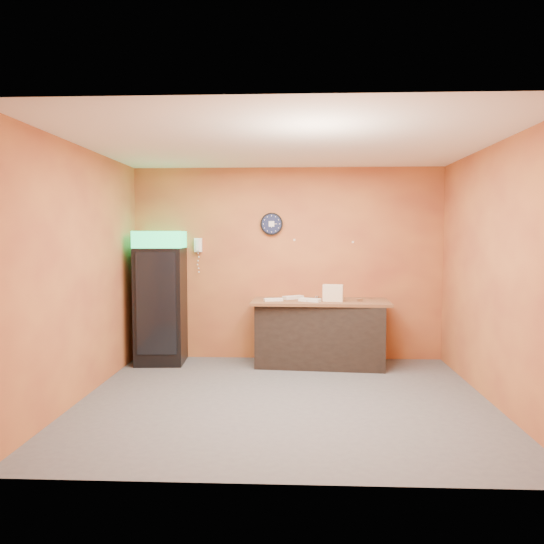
{
  "coord_description": "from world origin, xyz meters",
  "views": [
    {
      "loc": [
        0.12,
        -5.75,
        1.82
      ],
      "look_at": [
        -0.16,
        0.6,
        1.38
      ],
      "focal_mm": 35.0,
      "sensor_mm": 36.0,
      "label": 1
    }
  ],
  "objects": [
    {
      "name": "beverage_cooler",
      "position": [
        -1.8,
        1.61,
        0.92
      ],
      "size": [
        0.69,
        0.7,
        1.88
      ],
      "rotation": [
        0.0,
        0.0,
        0.06
      ],
      "color": "black",
      "rests_on": "floor"
    },
    {
      "name": "prep_counter",
      "position": [
        0.47,
        1.61,
        0.44
      ],
      "size": [
        1.8,
        0.92,
        0.87
      ],
      "primitive_type": "cube",
      "rotation": [
        0.0,
        0.0,
        -0.08
      ],
      "color": "black",
      "rests_on": "floor"
    },
    {
      "name": "wall_phone",
      "position": [
        -1.31,
        1.95,
        1.67
      ],
      "size": [
        0.11,
        0.1,
        0.2
      ],
      "color": "white",
      "rests_on": "back_wall"
    },
    {
      "name": "floor",
      "position": [
        0.0,
        0.0,
        0.0
      ],
      "size": [
        4.5,
        4.5,
        0.0
      ],
      "primitive_type": "plane",
      "color": "#47474C",
      "rests_on": "ground"
    },
    {
      "name": "back_wall",
      "position": [
        0.0,
        2.0,
        1.4
      ],
      "size": [
        4.5,
        0.02,
        2.8
      ],
      "primitive_type": "cube",
      "color": "#C87738",
      "rests_on": "floor"
    },
    {
      "name": "wrapped_sandwich_left",
      "position": [
        -0.19,
        1.49,
        0.93
      ],
      "size": [
        0.27,
        0.16,
        0.04
      ],
      "primitive_type": "cube",
      "rotation": [
        0.0,
        0.0,
        0.24
      ],
      "color": "silver",
      "rests_on": "butcher_paper"
    },
    {
      "name": "kitchen_tool",
      "position": [
        0.42,
        1.64,
        0.94
      ],
      "size": [
        0.06,
        0.06,
        0.06
      ],
      "primitive_type": "cylinder",
      "color": "silver",
      "rests_on": "butcher_paper"
    },
    {
      "name": "wrapped_sandwich_right",
      "position": [
        0.09,
        1.74,
        0.94
      ],
      "size": [
        0.31,
        0.27,
        0.04
      ],
      "primitive_type": "cube",
      "rotation": [
        0.0,
        0.0,
        0.6
      ],
      "color": "silver",
      "rests_on": "butcher_paper"
    },
    {
      "name": "ceiling",
      "position": [
        0.0,
        0.0,
        2.8
      ],
      "size": [
        4.5,
        4.0,
        0.02
      ],
      "primitive_type": "cube",
      "color": "white",
      "rests_on": "back_wall"
    },
    {
      "name": "butcher_paper",
      "position": [
        0.47,
        1.61,
        0.89
      ],
      "size": [
        1.92,
        0.91,
        0.04
      ],
      "primitive_type": "cube",
      "rotation": [
        0.0,
        0.0,
        -0.03
      ],
      "color": "brown",
      "rests_on": "prep_counter"
    },
    {
      "name": "left_wall",
      "position": [
        -2.25,
        0.0,
        1.4
      ],
      "size": [
        0.02,
        4.0,
        2.8
      ],
      "primitive_type": "cube",
      "color": "#C87738",
      "rests_on": "floor"
    },
    {
      "name": "right_wall",
      "position": [
        2.25,
        0.0,
        1.4
      ],
      "size": [
        0.02,
        4.0,
        2.8
      ],
      "primitive_type": "cube",
      "color": "#C87738",
      "rests_on": "floor"
    },
    {
      "name": "wrapped_sandwich_mid",
      "position": [
        0.31,
        1.45,
        0.93
      ],
      "size": [
        0.32,
        0.23,
        0.04
      ],
      "primitive_type": "cube",
      "rotation": [
        0.0,
        0.0,
        -0.45
      ],
      "color": "silver",
      "rests_on": "butcher_paper"
    },
    {
      "name": "sub_roll_stack",
      "position": [
        0.63,
        1.47,
        1.03
      ],
      "size": [
        0.29,
        0.16,
        0.23
      ],
      "rotation": [
        0.0,
        0.0,
        -0.23
      ],
      "color": "beige",
      "rests_on": "butcher_paper"
    },
    {
      "name": "wall_clock",
      "position": [
        -0.23,
        1.97,
        1.98
      ],
      "size": [
        0.33,
        0.06,
        0.33
      ],
      "color": "black",
      "rests_on": "back_wall"
    }
  ]
}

